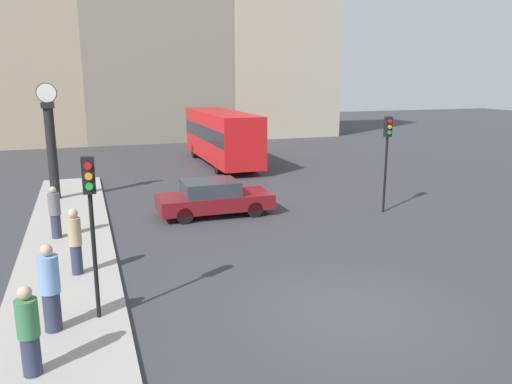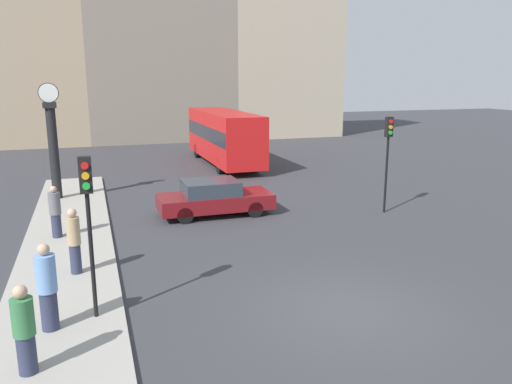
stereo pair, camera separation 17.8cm
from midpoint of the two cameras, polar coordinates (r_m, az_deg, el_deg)
The scene contains 12 objects.
ground_plane at distance 11.84m, azimuth 10.34°, elevation -13.19°, with size 120.00×120.00×0.00m, color #38383D.
sidewalk_corner at distance 17.78m, azimuth -20.92°, elevation -4.67°, with size 2.70×19.64×0.10m, color #A39E93.
building_row at distance 42.88m, azimuth -12.54°, elevation 16.63°, with size 32.63×5.00×16.48m.
sedan_car at distance 19.17m, azimuth -5.15°, elevation -0.66°, with size 4.32×1.84×1.35m.
bus_distant at distance 30.42m, azimuth -4.16°, elevation 6.56°, with size 2.34×9.74×3.18m.
traffic_light_near at distance 10.83m, azimuth -18.83°, elevation -1.33°, with size 0.26×0.24×3.51m.
traffic_light_far at distance 19.78m, azimuth 14.50°, elevation 5.28°, with size 0.26×0.24×3.73m.
street_clock at distance 22.71m, azimuth -22.57°, elevation 4.96°, with size 0.81×0.51×4.86m.
pedestrian_tan_coat at distance 13.92m, azimuth -20.31°, elevation -5.30°, with size 0.34×0.34×1.78m.
pedestrian_grey_jacket at distance 17.28m, azimuth -22.27°, elevation -2.18°, with size 0.36×0.36×1.70m.
pedestrian_green_hoodie at distance 9.74m, azimuth -25.04°, elevation -14.21°, with size 0.38×0.38×1.65m.
pedestrian_blue_stripe at distance 11.09m, azimuth -22.91°, elevation -10.11°, with size 0.41×0.41×1.85m.
Camera 1 is at (-5.46, -9.16, 5.17)m, focal length 35.00 mm.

